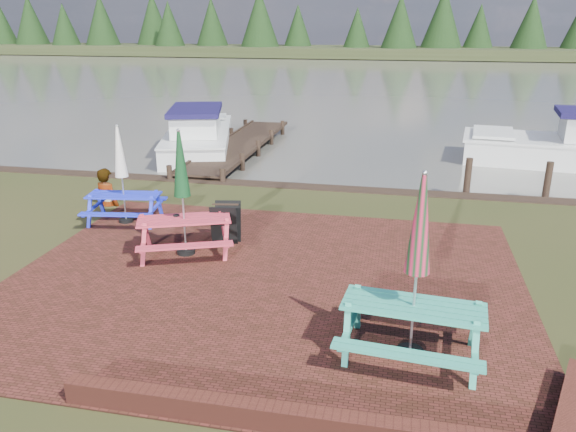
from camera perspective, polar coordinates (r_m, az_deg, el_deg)
The scene contains 12 objects.
ground at distance 9.09m, azimuth -4.08°, elevation -9.42°, with size 120.00×120.00×0.00m, color black.
paving at distance 9.94m, azimuth -2.52°, elevation -6.66°, with size 9.00×7.50×0.02m, color #351911.
brick_wall at distance 6.72m, azimuth 8.84°, elevation -19.78°, with size 6.21×1.79×0.30m.
water at distance 44.92m, azimuth 9.08°, elevation 13.55°, with size 120.00×60.00×0.02m, color #4E4C43.
far_treeline at distance 73.69m, azimuth 10.53°, elevation 18.21°, with size 120.00×10.00×8.10m.
picnic_table_teal at distance 7.65m, azimuth 12.72°, elevation -8.02°, with size 2.02×1.83×2.60m.
picnic_table_red at distance 10.94m, azimuth -10.56°, elevation 0.32°, with size 2.22×2.11×2.45m.
picnic_table_blue at distance 13.04m, azimuth -16.40°, elevation 2.56°, with size 1.77×1.62×2.21m.
chalkboard at distance 11.49m, azimuth -6.32°, elevation -0.73°, with size 0.56×0.58×0.86m.
jetty at distance 20.23m, azimuth -5.06°, elevation 7.15°, with size 1.76×9.08×1.00m.
boat_jetty at distance 20.72m, azimuth -9.08°, elevation 7.95°, with size 3.81×6.70×1.84m.
person at distance 14.43m, azimuth -18.18°, elevation 4.57°, with size 0.67×0.44×1.84m, color gray.
Camera 1 is at (2.24, -7.65, 4.37)m, focal length 35.00 mm.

